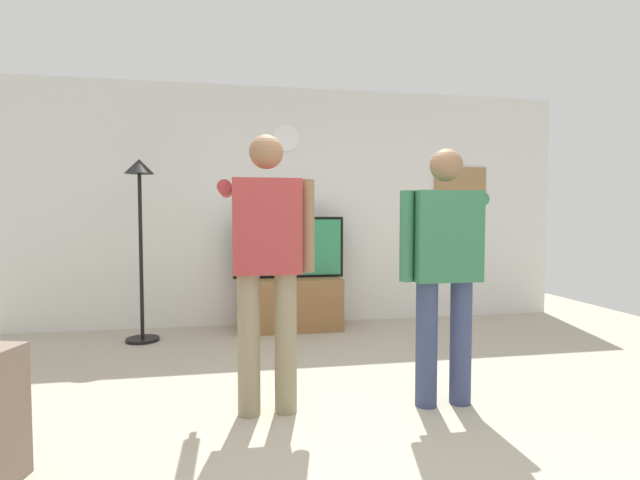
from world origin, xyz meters
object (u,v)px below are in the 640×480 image
at_px(wall_clock, 286,138).
at_px(person_standing_nearer_lamp, 267,256).
at_px(framed_picture, 460,185).
at_px(television, 289,247).
at_px(person_standing_nearer_couch, 444,261).
at_px(tv_stand, 289,304).
at_px(floor_lamp, 140,212).

xyz_separation_m(wall_clock, person_standing_nearer_lamp, (-0.38, -2.44, -1.14)).
relative_size(wall_clock, framed_picture, 0.45).
height_order(television, person_standing_nearer_couch, person_standing_nearer_couch).
height_order(tv_stand, person_standing_nearer_couch, person_standing_nearer_couch).
height_order(television, wall_clock, wall_clock).
xyz_separation_m(television, framed_picture, (2.14, 0.25, 0.72)).
height_order(wall_clock, floor_lamp, wall_clock).
bearing_deg(person_standing_nearer_lamp, floor_lamp, 120.19).
bearing_deg(person_standing_nearer_lamp, television, 80.15).
relative_size(television, person_standing_nearer_lamp, 0.70).
bearing_deg(wall_clock, tv_stand, -90.00).
relative_size(wall_clock, person_standing_nearer_lamp, 0.17).
xyz_separation_m(tv_stand, framed_picture, (2.14, 0.30, 1.33)).
bearing_deg(framed_picture, person_standing_nearer_couch, -118.61).
xyz_separation_m(floor_lamp, person_standing_nearer_lamp, (1.11, -1.91, -0.29)).
bearing_deg(person_standing_nearer_couch, tv_stand, 109.12).
relative_size(television, floor_lamp, 0.68).
distance_m(television, floor_lamp, 1.57).
bearing_deg(person_standing_nearer_couch, floor_lamp, 138.81).
height_order(television, floor_lamp, floor_lamp).
relative_size(tv_stand, television, 0.93).
distance_m(framed_picture, person_standing_nearer_couch, 2.93).
bearing_deg(framed_picture, person_standing_nearer_lamp, -135.86).
bearing_deg(tv_stand, television, 90.00).
bearing_deg(person_standing_nearer_couch, person_standing_nearer_lamp, 176.66).
relative_size(television, person_standing_nearer_couch, 0.72).
distance_m(tv_stand, floor_lamp, 1.81).
height_order(television, framed_picture, framed_picture).
relative_size(person_standing_nearer_lamp, person_standing_nearer_couch, 1.04).
relative_size(framed_picture, person_standing_nearer_couch, 0.40).
relative_size(tv_stand, wall_clock, 3.77).
bearing_deg(wall_clock, television, -90.00).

